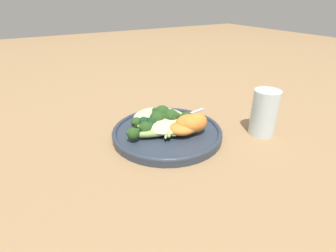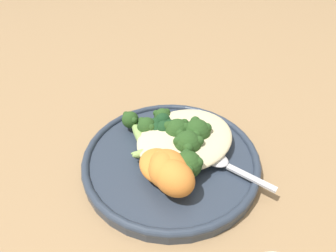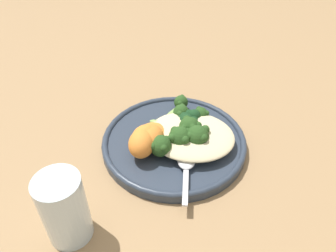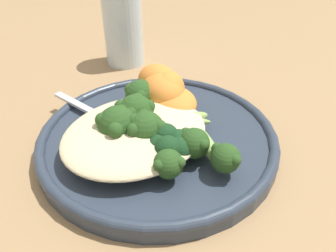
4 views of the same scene
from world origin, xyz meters
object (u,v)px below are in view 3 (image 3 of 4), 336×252
broccoli_stalk_3 (184,127)px  water_glass (64,209)px  broccoli_stalk_6 (178,108)px  sweet_potato_chunk_3 (151,135)px  sweet_potato_chunk_1 (149,138)px  broccoli_stalk_1 (178,136)px  broccoli_stalk_0 (161,142)px  broccoli_stalk_4 (191,117)px  plate (174,141)px  kale_tuft (189,119)px  broccoli_stalk_5 (177,115)px  sweet_potato_chunk_0 (142,144)px  spoon (186,165)px  quinoa_mound (191,135)px  sweet_potato_chunk_2 (146,137)px  broccoli_stalk_2 (190,134)px

broccoli_stalk_3 → water_glass: water_glass is taller
broccoli_stalk_6 → sweet_potato_chunk_3: bearing=-176.7°
sweet_potato_chunk_1 → water_glass: water_glass is taller
broccoli_stalk_1 → broccoli_stalk_6: (0.02, -0.09, -0.01)m
broccoli_stalk_0 → broccoli_stalk_4: bearing=141.1°
plate → kale_tuft: size_ratio=5.82×
broccoli_stalk_5 → broccoli_stalk_3: bearing=-111.1°
sweet_potato_chunk_0 → broccoli_stalk_6: bearing=-106.3°
spoon → water_glass: bearing=-53.2°
quinoa_mound → sweet_potato_chunk_2: 0.09m
sweet_potato_chunk_2 → broccoli_stalk_3: bearing=-142.1°
broccoli_stalk_1 → broccoli_stalk_6: size_ratio=0.91×
broccoli_stalk_2 → plate: bearing=-167.0°
broccoli_stalk_2 → spoon: size_ratio=1.04×
plate → broccoli_stalk_0: size_ratio=2.62×
plate → broccoli_stalk_2: size_ratio=2.26×
broccoli_stalk_6 → spoon: bearing=-141.0°
broccoli_stalk_5 → broccoli_stalk_6: 0.03m
quinoa_mound → broccoli_stalk_6: broccoli_stalk_6 is taller
water_glass → sweet_potato_chunk_2: bearing=-108.9°
spoon → sweet_potato_chunk_0: bearing=-108.4°
sweet_potato_chunk_2 → water_glass: water_glass is taller
sweet_potato_chunk_0 → sweet_potato_chunk_2: size_ratio=1.08×
spoon → quinoa_mound: bearing=174.6°
broccoli_stalk_0 → sweet_potato_chunk_1: bearing=-101.2°
broccoli_stalk_0 → kale_tuft: bearing=140.0°
broccoli_stalk_2 → kale_tuft: bearing=122.6°
broccoli_stalk_1 → spoon: broccoli_stalk_1 is taller
broccoli_stalk_0 → broccoli_stalk_2: (-0.05, -0.03, 0.00)m
broccoli_stalk_4 → broccoli_stalk_6: 0.04m
plate → sweet_potato_chunk_0: sweet_potato_chunk_0 is taller
sweet_potato_chunk_1 → broccoli_stalk_3: bearing=-137.6°
plate → kale_tuft: bearing=-114.7°
water_glass → broccoli_stalk_6: bearing=-108.8°
broccoli_stalk_1 → broccoli_stalk_4: 0.07m
sweet_potato_chunk_0 → broccoli_stalk_3: bearing=-132.7°
sweet_potato_chunk_1 → sweet_potato_chunk_2: 0.01m
quinoa_mound → broccoli_stalk_3: broccoli_stalk_3 is taller
broccoli_stalk_2 → sweet_potato_chunk_1: same height
broccoli_stalk_3 → sweet_potato_chunk_0: sweet_potato_chunk_0 is taller
sweet_potato_chunk_2 → kale_tuft: bearing=-130.1°
plate → water_glass: water_glass is taller
kale_tuft → water_glass: water_glass is taller
broccoli_stalk_1 → sweet_potato_chunk_3: 0.05m
broccoli_stalk_5 → kale_tuft: bearing=-67.6°
broccoli_stalk_4 → water_glass: size_ratio=0.97×
sweet_potato_chunk_2 → sweet_potato_chunk_3: bearing=-109.0°
broccoli_stalk_0 → sweet_potato_chunk_1: sweet_potato_chunk_1 is taller
broccoli_stalk_1 → broccoli_stalk_4: size_ratio=0.80×
sweet_potato_chunk_0 → sweet_potato_chunk_3: sweet_potato_chunk_0 is taller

